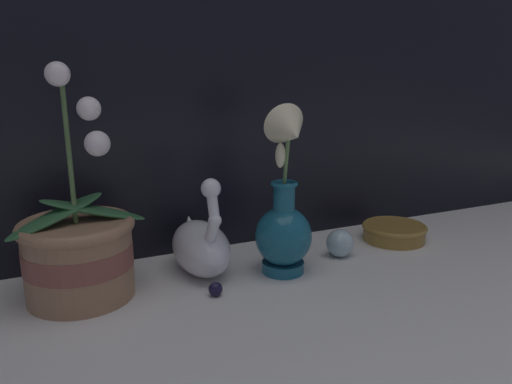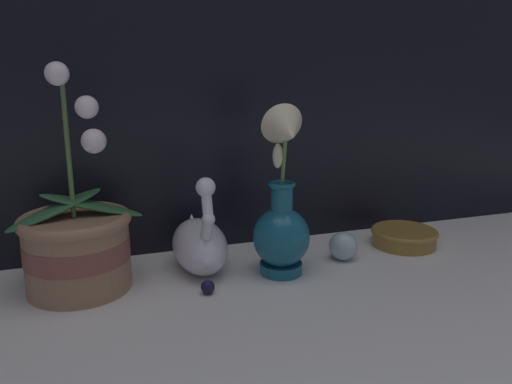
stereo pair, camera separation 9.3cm
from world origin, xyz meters
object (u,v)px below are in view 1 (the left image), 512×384
(blue_vase, at_px, (285,217))
(glass_sphere, at_px, (340,243))
(orchid_potted_plant, at_px, (79,249))
(amber_dish, at_px, (394,231))
(swan_figurine, at_px, (201,245))

(blue_vase, height_order, glass_sphere, blue_vase)
(blue_vase, bearing_deg, orchid_potted_plant, 171.84)
(orchid_potted_plant, height_order, amber_dish, orchid_potted_plant)
(blue_vase, xyz_separation_m, glass_sphere, (0.14, 0.03, -0.08))
(swan_figurine, relative_size, amber_dish, 1.37)
(swan_figurine, xyz_separation_m, amber_dish, (0.44, -0.01, -0.03))
(swan_figurine, height_order, amber_dish, swan_figurine)
(glass_sphere, relative_size, amber_dish, 0.40)
(orchid_potted_plant, relative_size, glass_sphere, 6.78)
(glass_sphere, distance_m, amber_dish, 0.17)
(blue_vase, bearing_deg, amber_dish, 10.90)
(amber_dish, bearing_deg, glass_sphere, -168.81)
(swan_figurine, height_order, glass_sphere, swan_figurine)
(orchid_potted_plant, relative_size, blue_vase, 1.22)
(orchid_potted_plant, xyz_separation_m, blue_vase, (0.35, -0.05, 0.03))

